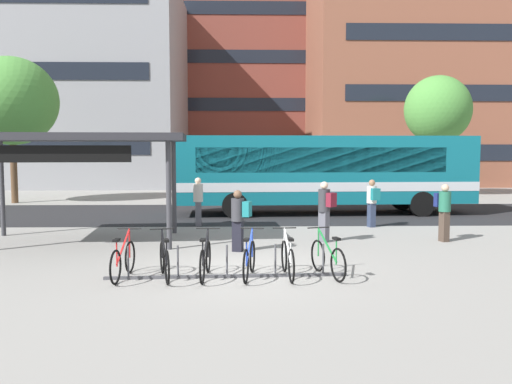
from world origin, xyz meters
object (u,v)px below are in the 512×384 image
Objects in this scene: commuter_maroon_pack_2 at (325,207)px; street_tree_0 at (11,101)px; street_tree_1 at (438,110)px; parked_bicycle_black_2 at (205,260)px; parked_bicycle_blue_3 at (249,260)px; parked_bicycle_red_0 at (123,260)px; commuter_navy_pack_4 at (444,208)px; city_bus at (326,171)px; transit_shelter at (78,141)px; commuter_black_pack_3 at (198,198)px; commuter_teal_pack_0 at (239,216)px; parked_bicycle_green_5 at (328,259)px; parked_bicycle_white_4 at (288,259)px; parked_bicycle_black_1 at (165,261)px; commuter_teal_pack_1 at (372,200)px.

street_tree_0 reaches higher than commuter_maroon_pack_2.
commuter_maroon_pack_2 is 0.26× the size of street_tree_1.
parked_bicycle_black_2 is 1.01× the size of parked_bicycle_blue_3.
commuter_maroon_pack_2 reaches higher than parked_bicycle_red_0.
parked_bicycle_red_0 is 1.01× the size of parked_bicycle_blue_3.
commuter_maroon_pack_2 is 3.49m from commuter_navy_pack_4.
city_bus is at bearing -17.93° from parked_bicycle_black_2.
transit_shelter reaches higher than commuter_black_pack_3.
transit_shelter is at bearing 56.22° from parked_bicycle_blue_3.
commuter_teal_pack_0 is (-3.53, -8.07, -0.84)m from city_bus.
city_bus is 8.85m from commuter_teal_pack_0.
commuter_navy_pack_4 is at bearing 57.91° from commuter_black_pack_3.
parked_bicycle_green_5 is 0.26× the size of transit_shelter.
street_tree_0 is at bearing 115.91° from transit_shelter.
commuter_black_pack_3 is 8.13m from commuter_navy_pack_4.
transit_shelter is at bearing -143.55° from city_bus.
parked_bicycle_black_2 is 0.26× the size of street_tree_1.
parked_bicycle_white_4 is 1.06× the size of commuter_teal_pack_0.
street_tree_0 is (-6.57, 11.27, 2.05)m from transit_shelter.
parked_bicycle_green_5 is at bearing -101.83° from parked_bicycle_black_1.
parked_bicycle_black_1 is at bearing -75.02° from commuter_navy_pack_4.
street_tree_1 is (5.05, 14.57, 3.86)m from commuter_navy_pack_4.
city_bus is 11.30m from parked_bicycle_white_4.
parked_bicycle_blue_3 is at bearing 88.07° from parked_bicycle_white_4.
city_bus is at bearing 34.59° from transit_shelter.
street_tree_0 is at bearing -137.65° from commuter_black_pack_3.
commuter_teal_pack_0 is (-1.04, 2.87, 0.55)m from parked_bicycle_white_4.
city_bus reaches higher than parked_bicycle_white_4.
parked_bicycle_white_4 is at bearing 129.05° from commuter_teal_pack_0.
parked_bicycle_blue_3 is 8.35m from commuter_teal_pack_1.
parked_bicycle_black_2 is 2.59m from parked_bicycle_green_5.
commuter_black_pack_3 reaches higher than commuter_teal_pack_0.
commuter_teal_pack_0 is 6.21m from commuter_teal_pack_1.
parked_bicycle_blue_3 is 0.25× the size of street_tree_1.
street_tree_1 is at bearing -47.42° from parked_bicycle_black_1.
commuter_navy_pack_4 is at bearing -52.77° from parked_bicycle_white_4.
commuter_teal_pack_1 is 0.97× the size of commuter_black_pack_3.
parked_bicycle_black_2 is 0.24× the size of street_tree_0.
parked_bicycle_black_1 is at bearing -59.68° from transit_shelter.
commuter_navy_pack_4 is 0.25× the size of street_tree_1.
street_tree_1 reaches higher than parked_bicycle_white_4.
transit_shelter is (-3.92, 4.40, 2.55)m from parked_bicycle_black_2.
commuter_navy_pack_4 reaches higher than parked_bicycle_green_5.
commuter_black_pack_3 is (-4.98, -3.35, -0.80)m from city_bus.
commuter_maroon_pack_2 is at bearing 41.26° from commuter_black_pack_3.
city_bus is 7.20× the size of parked_bicycle_black_1.
commuter_maroon_pack_2 is at bearing -5.72° from transit_shelter.
street_tree_0 is (-17.14, 11.38, 4.02)m from commuter_navy_pack_4.
commuter_navy_pack_4 reaches higher than parked_bicycle_red_0.
street_tree_1 is at bearing -30.98° from parked_bicycle_red_0.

